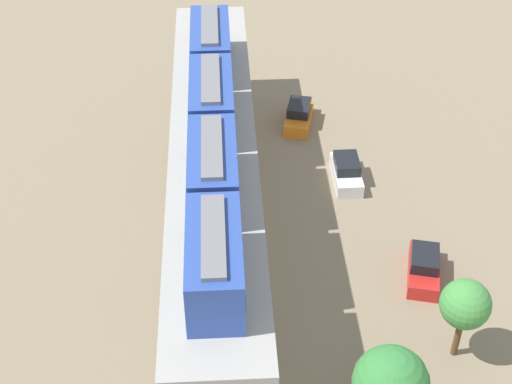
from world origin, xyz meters
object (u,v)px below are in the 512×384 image
Objects in this scene: parked_car_orange at (299,115)px; tree_near_viaduct at (465,305)px; parked_car_red at (424,267)px; train at (212,134)px; parked_car_white at (346,172)px; tree_mid_lot at (391,384)px.

tree_near_viaduct is at bearing -61.30° from parked_car_orange.
tree_near_viaduct reaches higher than parked_car_orange.
parked_car_orange is (-5.86, 17.07, 0.00)m from parked_car_red.
train is at bearing 143.50° from tree_near_viaduct.
parked_car_orange is at bearing 64.18° from train.
train is 6.09× the size of parked_car_orange.
tree_near_viaduct is at bearing -36.50° from train.
parked_car_orange is 0.86× the size of tree_near_viaduct.
parked_car_white is 7.79m from parked_car_orange.
parked_car_red is at bearing 67.44° from tree_mid_lot.
tree_mid_lot is (-1.02, -20.04, 2.56)m from parked_car_white.
tree_near_viaduct reaches higher than tree_mid_lot.
train is 16.86m from tree_mid_lot.
train is 16.61m from tree_near_viaduct.
parked_car_white is 20.23m from tree_mid_lot.
parked_car_orange is at bearing 122.80° from parked_car_red.
parked_car_red is (12.43, -3.50, -7.76)m from train.
tree_near_viaduct reaches higher than parked_car_red.
tree_mid_lot reaches higher than parked_car_orange.
tree_mid_lot is at bearing -98.71° from parked_car_red.
train is 5.30× the size of tree_mid_lot.
tree_mid_lot reaches higher than parked_car_red.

